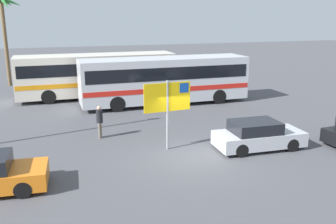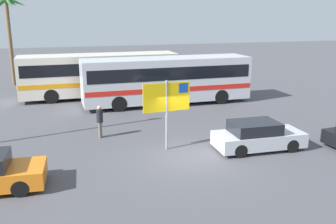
{
  "view_description": "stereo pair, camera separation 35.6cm",
  "coord_description": "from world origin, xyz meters",
  "px_view_note": "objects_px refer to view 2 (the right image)",
  "views": [
    {
      "loc": [
        -5.9,
        -14.07,
        6.02
      ],
      "look_at": [
        -0.25,
        3.0,
        1.3
      ],
      "focal_mm": 39.88,
      "sensor_mm": 36.0,
      "label": 1
    },
    {
      "loc": [
        -5.56,
        -14.18,
        6.02
      ],
      "look_at": [
        -0.25,
        3.0,
        1.3
      ],
      "focal_mm": 39.88,
      "sensor_mm": 36.0,
      "label": 2
    }
  ],
  "objects_px": {
    "bus_front_coach": "(167,78)",
    "ferry_sign": "(168,100)",
    "bus_rear_coach": "(100,73)",
    "car_silver": "(257,136)",
    "pedestrian_crossing_lot": "(100,119)"
  },
  "relations": [
    {
      "from": "bus_rear_coach",
      "to": "car_silver",
      "type": "xyz_separation_m",
      "value": [
        5.41,
        -13.52,
        -1.15
      ]
    },
    {
      "from": "bus_front_coach",
      "to": "pedestrian_crossing_lot",
      "type": "relative_size",
      "value": 6.94
    },
    {
      "from": "car_silver",
      "to": "pedestrian_crossing_lot",
      "type": "distance_m",
      "value": 7.7
    },
    {
      "from": "bus_rear_coach",
      "to": "ferry_sign",
      "type": "distance_m",
      "value": 12.37
    },
    {
      "from": "car_silver",
      "to": "ferry_sign",
      "type": "bearing_deg",
      "value": 164.65
    },
    {
      "from": "car_silver",
      "to": "pedestrian_crossing_lot",
      "type": "height_order",
      "value": "pedestrian_crossing_lot"
    },
    {
      "from": "bus_rear_coach",
      "to": "ferry_sign",
      "type": "relative_size",
      "value": 3.58
    },
    {
      "from": "bus_rear_coach",
      "to": "car_silver",
      "type": "relative_size",
      "value": 2.77
    },
    {
      "from": "bus_front_coach",
      "to": "ferry_sign",
      "type": "xyz_separation_m",
      "value": [
        -2.61,
        -8.67,
        0.54
      ]
    },
    {
      "from": "ferry_sign",
      "to": "pedestrian_crossing_lot",
      "type": "bearing_deg",
      "value": 132.99
    },
    {
      "from": "car_silver",
      "to": "bus_rear_coach",
      "type": "bearing_deg",
      "value": 114.19
    },
    {
      "from": "bus_front_coach",
      "to": "ferry_sign",
      "type": "relative_size",
      "value": 3.58
    },
    {
      "from": "bus_rear_coach",
      "to": "bus_front_coach",
      "type": "bearing_deg",
      "value": -41.23
    },
    {
      "from": "bus_rear_coach",
      "to": "car_silver",
      "type": "height_order",
      "value": "bus_rear_coach"
    },
    {
      "from": "ferry_sign",
      "to": "pedestrian_crossing_lot",
      "type": "xyz_separation_m",
      "value": [
        -2.75,
        2.59,
        -1.35
      ]
    }
  ]
}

